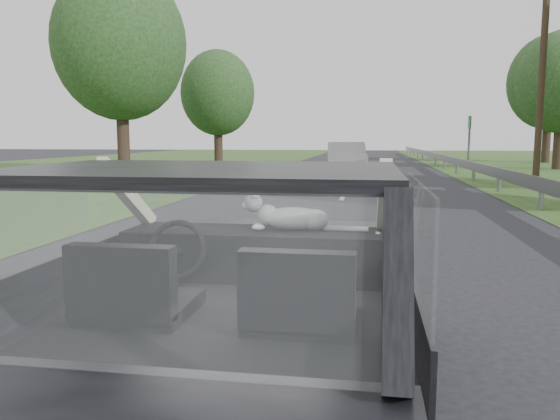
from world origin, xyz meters
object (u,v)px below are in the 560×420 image
(highway_sign, at_px, (469,142))
(utility_pole, at_px, (542,80))
(cat, at_px, (294,217))
(other_car, at_px, (346,159))
(subject_car, at_px, (230,302))

(highway_sign, xyz_separation_m, utility_pole, (0.74, -9.21, 2.22))
(cat, xyz_separation_m, other_car, (-0.51, 19.26, -0.37))
(cat, xyz_separation_m, highway_sign, (5.48, 26.29, 0.27))
(subject_car, bearing_deg, utility_pole, 69.98)
(subject_car, bearing_deg, other_car, 90.79)
(cat, xyz_separation_m, utility_pole, (6.22, 17.08, 2.49))
(cat, distance_m, utility_pole, 18.34)
(other_car, distance_m, utility_pole, 7.64)
(subject_car, relative_size, cat, 7.23)
(cat, bearing_deg, subject_car, -113.53)
(cat, distance_m, highway_sign, 26.85)
(utility_pole, bearing_deg, cat, -110.02)
(subject_car, bearing_deg, highway_sign, 78.01)
(other_car, bearing_deg, highway_sign, 44.30)
(cat, height_order, highway_sign, highway_sign)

